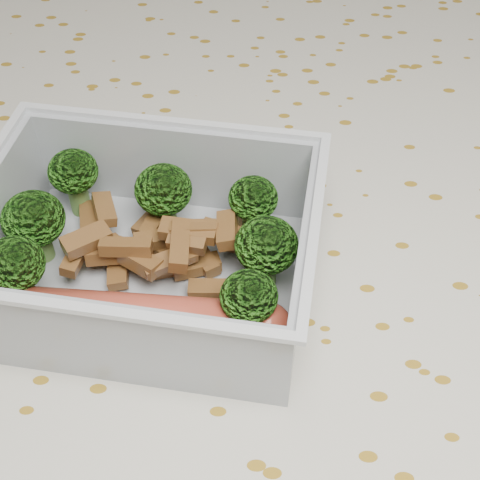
{
  "coord_description": "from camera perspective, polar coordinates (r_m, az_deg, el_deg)",
  "views": [
    {
      "loc": [
        0.01,
        -0.27,
        1.08
      ],
      "look_at": [
        0.0,
        0.01,
        0.78
      ],
      "focal_mm": 50.0,
      "sensor_mm": 36.0,
      "label": 1
    }
  ],
  "objects": [
    {
      "name": "tablecloth",
      "position": [
        0.45,
        -0.23,
        -6.43
      ],
      "size": [
        1.46,
        0.96,
        0.19
      ],
      "color": "beige",
      "rests_on": "dining_table"
    },
    {
      "name": "broccoli_florets",
      "position": [
        0.4,
        -8.22,
        1.11
      ],
      "size": [
        0.18,
        0.13,
        0.05
      ],
      "color": "#608C3F",
      "rests_on": "lunch_container"
    },
    {
      "name": "meat_pile",
      "position": [
        0.41,
        -7.2,
        -0.43
      ],
      "size": [
        0.12,
        0.08,
        0.03
      ],
      "color": "brown",
      "rests_on": "lunch_container"
    },
    {
      "name": "dining_table",
      "position": [
        0.49,
        -0.21,
        -9.96
      ],
      "size": [
        1.4,
        0.9,
        0.75
      ],
      "color": "brown",
      "rests_on": "ground"
    },
    {
      "name": "sausage",
      "position": [
        0.38,
        -8.86,
        -6.62
      ],
      "size": [
        0.17,
        0.04,
        0.03
      ],
      "color": "#AF412D",
      "rests_on": "lunch_container"
    },
    {
      "name": "lunch_container",
      "position": [
        0.4,
        -7.92,
        -1.43
      ],
      "size": [
        0.22,
        0.18,
        0.07
      ],
      "color": "silver",
      "rests_on": "tablecloth"
    }
  ]
}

